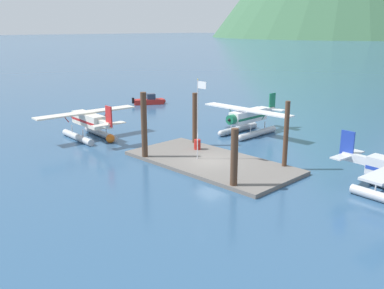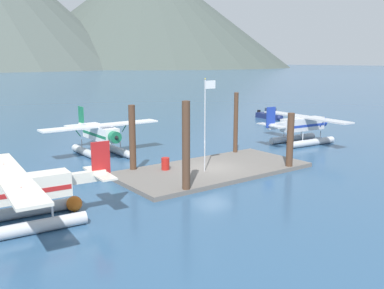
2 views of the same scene
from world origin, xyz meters
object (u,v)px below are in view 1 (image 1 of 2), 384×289
Objects in this scene: mooring_buoy at (110,138)px; seaplane_cream_port_aft at (88,123)px; flagpole at (199,111)px; fuel_drum at (197,144)px; boat_red_open_west at (150,101)px; seaplane_white_bow_left at (248,119)px.

seaplane_cream_port_aft is (-2.92, -0.53, 1.15)m from mooring_buoy.
seaplane_cream_port_aft is at bearing -170.91° from flagpole.
seaplane_cream_port_aft is (-11.11, -4.13, 0.84)m from fuel_drum.
fuel_drum is 25.68m from boat_red_open_west.
seaplane_white_bow_left is 0.99× the size of seaplane_cream_port_aft.
boat_red_open_west is at bearing 123.42° from seaplane_cream_port_aft.
boat_red_open_west is at bearing 168.63° from seaplane_white_bow_left.
fuel_drum is at bearing 20.40° from seaplane_cream_port_aft.
mooring_buoy is at bearing -171.27° from flagpole.
fuel_drum is 0.08× the size of seaplane_white_bow_left.
flagpole is 1.50× the size of boat_red_open_west.
boat_red_open_west is (-14.08, 16.38, 0.07)m from mooring_buoy.
flagpole is 13.69m from seaplane_cream_port_aft.
flagpole is 0.62× the size of seaplane_cream_port_aft.
fuel_drum is at bearing -29.85° from boat_red_open_west.
flagpole is at bearing -31.23° from boat_red_open_west.
seaplane_cream_port_aft is 2.40× the size of boat_red_open_west.
seaplane_white_bow_left is 16.15m from seaplane_cream_port_aft.
boat_red_open_west reaches higher than mooring_buoy.
flagpole reaches higher than fuel_drum.
seaplane_white_bow_left reaches higher than mooring_buoy.
fuel_drum is at bearing 23.71° from mooring_buoy.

